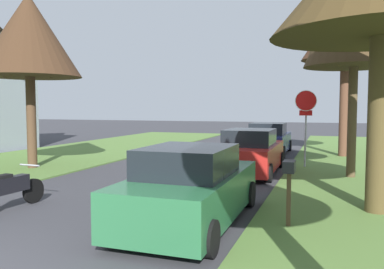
{
  "coord_description": "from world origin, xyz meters",
  "views": [
    {
      "loc": [
        5.05,
        -2.94,
        2.34
      ],
      "look_at": [
        0.96,
        8.64,
        1.49
      ],
      "focal_mm": 36.45,
      "sensor_mm": 36.0,
      "label": 1
    }
  ],
  "objects": [
    {
      "name": "curbside_mailbox",
      "position": [
        4.35,
        4.67,
        1.06
      ],
      "size": [
        0.22,
        0.44,
        1.27
      ],
      "color": "brown",
      "rests_on": "grass_verge_right"
    },
    {
      "name": "parked_sedan_green",
      "position": [
        2.45,
        4.35,
        0.72
      ],
      "size": [
        1.96,
        4.41,
        1.57
      ],
      "color": "#28663D",
      "rests_on": "ground"
    },
    {
      "name": "parked_sedan_navy",
      "position": [
        2.19,
        16.69,
        0.72
      ],
      "size": [
        1.96,
        4.41,
        1.57
      ],
      "color": "navy",
      "rests_on": "ground"
    },
    {
      "name": "stop_sign_far",
      "position": [
        4.18,
        12.64,
        2.18
      ],
      "size": [
        0.81,
        0.49,
        2.95
      ],
      "color": "#9EA0A5",
      "rests_on": "grass_verge_right"
    },
    {
      "name": "parked_sedan_red",
      "position": [
        2.42,
        10.79,
        0.72
      ],
      "size": [
        1.96,
        4.41,
        1.57
      ],
      "color": "red",
      "rests_on": "ground"
    },
    {
      "name": "street_tree_right_far",
      "position": [
        5.67,
        16.68,
        6.05
      ],
      "size": [
        3.98,
        3.98,
        7.6
      ],
      "color": "brown",
      "rests_on": "grass_verge_right"
    },
    {
      "name": "street_tree_left_mid_a",
      "position": [
        -5.63,
        8.95,
        5.01
      ],
      "size": [
        3.8,
        3.8,
        6.55
      ],
      "color": "#4D3624",
      "rests_on": "grass_verge_left"
    },
    {
      "name": "street_tree_right_mid_b",
      "position": [
        5.75,
        10.84,
        5.61
      ],
      "size": [
        3.18,
        3.18,
        7.58
      ],
      "color": "brown",
      "rests_on": "grass_verge_right"
    },
    {
      "name": "parked_motorcycle",
      "position": [
        -1.8,
        3.9,
        0.48
      ],
      "size": [
        0.6,
        2.05,
        0.97
      ],
      "color": "black",
      "rests_on": "ground"
    }
  ]
}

